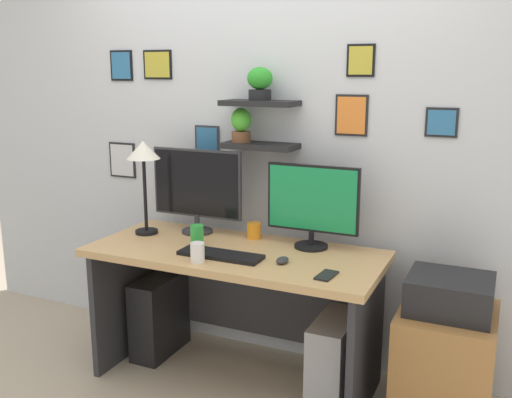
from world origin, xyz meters
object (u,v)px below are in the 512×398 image
(pen_cup, at_px, (198,252))
(computer_tower_left, at_px, (160,315))
(cell_phone, at_px, (326,275))
(desk, at_px, (240,285))
(drawer_cabinet, at_px, (444,367))
(computer_mouse, at_px, (282,260))
(computer_tower_right, at_px, (333,362))
(monitor_right, at_px, (312,204))
(desk_lamp, at_px, (144,159))
(monitor_left, at_px, (197,187))
(water_cup, at_px, (197,235))
(coffee_mug, at_px, (254,231))
(keyboard, at_px, (220,255))
(printer, at_px, (450,294))

(pen_cup, distance_m, computer_tower_left, 0.82)
(cell_phone, xyz_separation_m, computer_tower_left, (-1.12, 0.27, -0.52))
(desk, bearing_deg, drawer_cabinet, 0.64)
(desk, height_order, computer_mouse, computer_mouse)
(cell_phone, height_order, computer_tower_right, cell_phone)
(monitor_right, height_order, pen_cup, monitor_right)
(computer_mouse, distance_m, desk_lamp, 1.02)
(monitor_left, distance_m, pen_cup, 0.58)
(monitor_left, distance_m, monitor_right, 0.70)
(water_cup, bearing_deg, pen_cup, -59.15)
(monitor_right, xyz_separation_m, drawer_cabinet, (0.73, -0.15, -0.70))
(coffee_mug, bearing_deg, monitor_right, -3.80)
(monitor_right, xyz_separation_m, pen_cup, (-0.43, -0.47, -0.19))
(desk, distance_m, computer_mouse, 0.41)
(monitor_left, relative_size, drawer_cabinet, 0.98)
(monitor_right, bearing_deg, computer_mouse, -98.29)
(monitor_left, height_order, keyboard, monitor_left)
(water_cup, relative_size, printer, 0.29)
(cell_phone, height_order, water_cup, water_cup)
(desk, bearing_deg, printer, 0.64)
(computer_mouse, height_order, computer_tower_right, computer_mouse)
(monitor_right, relative_size, drawer_cabinet, 0.88)
(coffee_mug, bearing_deg, monitor_left, -176.24)
(monitor_right, xyz_separation_m, printer, (0.73, -0.15, -0.33))
(keyboard, distance_m, computer_tower_left, 0.79)
(computer_mouse, height_order, cell_phone, computer_mouse)
(monitor_right, xyz_separation_m, keyboard, (-0.37, -0.35, -0.23))
(computer_mouse, relative_size, cell_phone, 0.64)
(keyboard, bearing_deg, monitor_left, 133.99)
(keyboard, relative_size, desk_lamp, 0.82)
(water_cup, bearing_deg, coffee_mug, 46.54)
(monitor_right, xyz_separation_m, coffee_mug, (-0.35, 0.02, -0.20))
(desk, height_order, printer, desk)
(computer_mouse, relative_size, coffee_mug, 1.00)
(monitor_right, bearing_deg, keyboard, -136.83)
(pen_cup, bearing_deg, printer, 15.20)
(keyboard, distance_m, computer_mouse, 0.33)
(coffee_mug, bearing_deg, computer_mouse, -47.23)
(computer_tower_left, bearing_deg, cell_phone, -13.76)
(water_cup, relative_size, drawer_cabinet, 0.19)
(computer_tower_left, relative_size, computer_tower_right, 1.02)
(monitor_right, bearing_deg, water_cup, -159.31)
(water_cup, relative_size, computer_tower_right, 0.24)
(drawer_cabinet, bearing_deg, computer_mouse, -168.66)
(keyboard, xyz_separation_m, drawer_cabinet, (1.10, 0.19, -0.47))
(desk_lamp, relative_size, water_cup, 4.91)
(keyboard, xyz_separation_m, computer_tower_right, (0.58, 0.12, -0.53))
(monitor_left, xyz_separation_m, computer_tower_right, (0.91, -0.23, -0.78))
(drawer_cabinet, bearing_deg, monitor_left, 173.98)
(monitor_right, xyz_separation_m, computer_tower_left, (-0.91, -0.12, -0.75))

